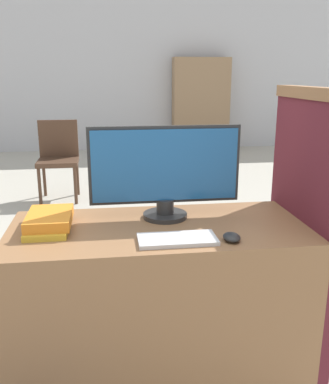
# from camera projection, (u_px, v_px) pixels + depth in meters

# --- Properties ---
(wall_back) EXTENTS (12.00, 0.06, 2.80)m
(wall_back) POSITION_uv_depth(u_px,v_px,m) (115.00, 73.00, 7.79)
(wall_back) COLOR silver
(wall_back) RESTS_ON ground_plane
(desk) EXTENTS (1.25, 0.58, 0.77)m
(desk) POSITION_uv_depth(u_px,v_px,m) (159.00, 308.00, 1.90)
(desk) COLOR #8C603D
(desk) RESTS_ON ground_plane
(carrel_divider) EXTENTS (0.07, 0.62, 1.34)m
(carrel_divider) POSITION_uv_depth(u_px,v_px,m) (301.00, 237.00, 1.92)
(carrel_divider) COLOR #5B1E28
(carrel_divider) RESTS_ON ground_plane
(monitor) EXTENTS (0.66, 0.20, 0.41)m
(monitor) POSITION_uv_depth(u_px,v_px,m) (165.00, 171.00, 1.85)
(monitor) COLOR #282828
(monitor) RESTS_ON desk
(keyboard) EXTENTS (0.30, 0.14, 0.02)m
(keyboard) POSITION_uv_depth(u_px,v_px,m) (177.00, 239.00, 1.63)
(keyboard) COLOR silver
(keyboard) RESTS_ON desk
(mouse) EXTENTS (0.07, 0.09, 0.03)m
(mouse) POSITION_uv_depth(u_px,v_px,m) (232.00, 237.00, 1.64)
(mouse) COLOR #262626
(mouse) RESTS_ON desk
(book_stack) EXTENTS (0.18, 0.28, 0.07)m
(book_stack) POSITION_uv_depth(u_px,v_px,m) (49.00, 221.00, 1.76)
(book_stack) COLOR gold
(book_stack) RESTS_ON desk
(far_chair) EXTENTS (0.44, 0.44, 0.88)m
(far_chair) POSITION_uv_depth(u_px,v_px,m) (58.00, 155.00, 4.82)
(far_chair) COLOR #4C3323
(far_chair) RESTS_ON ground_plane
(bookshelf_far) EXTENTS (1.04, 0.32, 1.68)m
(bookshelf_far) POSITION_uv_depth(u_px,v_px,m) (201.00, 105.00, 7.91)
(bookshelf_far) COLOR #9E7A56
(bookshelf_far) RESTS_ON ground_plane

